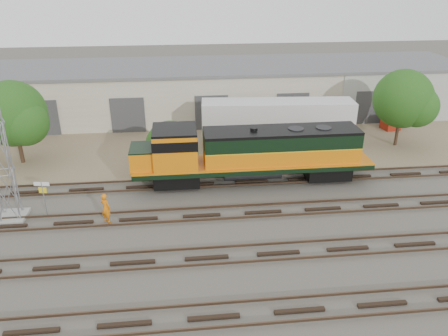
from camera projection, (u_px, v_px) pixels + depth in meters
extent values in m
plane|color=#47423A|center=(203.00, 229.00, 26.65)|extent=(140.00, 140.00, 0.00)
cube|color=#726047|center=(193.00, 141.00, 40.18)|extent=(80.00, 16.00, 0.02)
cube|color=black|center=(214.00, 317.00, 19.85)|extent=(80.00, 2.40, 0.14)
cube|color=#4C3828|center=(215.00, 327.00, 19.11)|extent=(80.00, 0.08, 0.14)
cube|color=#4C3828|center=(212.00, 303.00, 20.47)|extent=(80.00, 0.08, 0.14)
cube|color=black|center=(207.00, 258.00, 23.91)|extent=(80.00, 2.40, 0.14)
cube|color=#4C3828|center=(208.00, 264.00, 23.18)|extent=(80.00, 0.08, 0.14)
cube|color=#4C3828|center=(206.00, 248.00, 24.53)|extent=(80.00, 0.08, 0.14)
cube|color=black|center=(202.00, 216.00, 27.97)|extent=(80.00, 2.40, 0.14)
cube|color=#4C3828|center=(202.00, 220.00, 27.24)|extent=(80.00, 0.08, 0.14)
cube|color=#4C3828|center=(201.00, 208.00, 28.59)|extent=(80.00, 0.08, 0.14)
cube|color=black|center=(198.00, 184.00, 32.03)|extent=(80.00, 2.40, 0.14)
cube|color=#4C3828|center=(198.00, 187.00, 31.30)|extent=(80.00, 0.08, 0.14)
cube|color=#4C3828|center=(197.00, 178.00, 32.65)|extent=(80.00, 0.08, 0.14)
cube|color=beige|center=(189.00, 92.00, 46.36)|extent=(58.00, 10.00, 5.00)
cube|color=#59595B|center=(188.00, 67.00, 45.24)|extent=(58.40, 10.40, 0.30)
cube|color=#999993|center=(409.00, 99.00, 43.94)|extent=(14.00, 0.10, 5.00)
cube|color=#333335|center=(41.00, 118.00, 40.76)|extent=(3.20, 0.12, 3.40)
cube|color=#333335|center=(128.00, 115.00, 41.54)|extent=(3.20, 0.12, 3.40)
cube|color=#333335|center=(212.00, 113.00, 42.32)|extent=(3.20, 0.12, 3.40)
cube|color=#333335|center=(292.00, 110.00, 43.10)|extent=(3.20, 0.12, 3.40)
cube|color=#333335|center=(370.00, 108.00, 43.88)|extent=(3.20, 0.12, 3.40)
cube|color=black|center=(177.00, 176.00, 31.58)|extent=(3.24, 2.43, 1.01)
cube|color=black|center=(326.00, 169.00, 32.67)|extent=(3.24, 2.43, 1.01)
cube|color=black|center=(253.00, 164.00, 31.84)|extent=(17.23, 3.04, 0.35)
cylinder|color=black|center=(253.00, 172.00, 32.10)|extent=(4.26, 1.12, 1.12)
cube|color=#D16D09|center=(281.00, 153.00, 31.71)|extent=(11.15, 2.64, 1.22)
cube|color=black|center=(281.00, 139.00, 31.24)|extent=(11.15, 2.64, 1.01)
cube|color=black|center=(282.00, 131.00, 30.98)|extent=(11.15, 2.64, 0.20)
cube|color=#D16D09|center=(175.00, 148.00, 30.67)|extent=(3.04, 3.04, 2.64)
cube|color=black|center=(174.00, 130.00, 30.08)|extent=(3.04, 3.04, 0.16)
cube|color=#D16D09|center=(142.00, 158.00, 30.70)|extent=(1.62, 2.43, 1.42)
cube|color=gray|center=(12.00, 217.00, 27.81)|extent=(1.80, 1.80, 0.20)
cylinder|color=gray|center=(4.00, 122.00, 25.79)|extent=(0.09, 0.09, 12.03)
cylinder|color=gray|center=(44.00, 199.00, 27.69)|extent=(0.08, 0.08, 2.40)
cube|color=white|center=(41.00, 184.00, 27.26)|extent=(0.98, 0.18, 0.24)
cube|color=yellow|center=(43.00, 190.00, 27.44)|extent=(0.49, 0.11, 0.38)
imported|color=orange|center=(106.00, 208.00, 27.02)|extent=(0.86, 0.82, 1.98)
cube|color=silver|center=(277.00, 116.00, 38.14)|extent=(13.34, 3.60, 2.74)
cube|color=black|center=(333.00, 139.00, 39.21)|extent=(2.61, 2.71, 1.01)
cube|color=black|center=(220.00, 143.00, 37.92)|extent=(0.15, 0.15, 1.32)
cube|color=black|center=(219.00, 135.00, 39.76)|extent=(0.15, 0.15, 1.32)
cube|color=navy|center=(396.00, 117.00, 44.17)|extent=(1.96, 1.90, 1.50)
cube|color=maroon|center=(391.00, 122.00, 42.77)|extent=(1.72, 1.64, 1.40)
cylinder|color=#382619|center=(21.00, 149.00, 35.25)|extent=(0.32, 0.32, 2.37)
sphere|color=#1E4C15|center=(13.00, 114.00, 33.99)|extent=(5.16, 5.16, 5.16)
sphere|color=#1E4C15|center=(25.00, 123.00, 33.61)|extent=(3.61, 3.61, 3.61)
cylinder|color=#382619|center=(172.00, 164.00, 35.09)|extent=(0.27, 0.27, 0.36)
sphere|color=#1E4C15|center=(171.00, 146.00, 34.44)|extent=(3.95, 3.95, 3.95)
sphere|color=#1E4C15|center=(181.00, 153.00, 34.15)|extent=(2.77, 2.77, 2.77)
cylinder|color=#382619|center=(397.00, 132.00, 38.69)|extent=(0.29, 0.29, 2.52)
sphere|color=#1E4C15|center=(403.00, 99.00, 37.42)|extent=(5.03, 5.03, 5.03)
sphere|color=#1E4C15|center=(418.00, 107.00, 37.05)|extent=(3.52, 3.52, 3.52)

